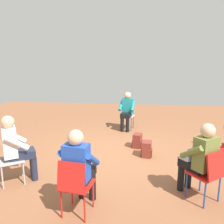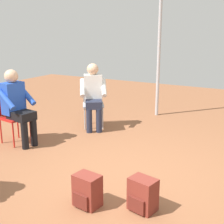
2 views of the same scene
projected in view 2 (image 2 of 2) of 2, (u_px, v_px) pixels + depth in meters
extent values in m
plane|color=brown|center=(122.00, 180.00, 3.98)|extent=(14.00, 14.00, 0.00)
cube|color=#B7B7BC|center=(93.00, 105.00, 6.04)|extent=(0.56, 0.56, 0.03)
cylinder|color=#B7B7BC|center=(103.00, 118.00, 5.95)|extent=(0.02, 0.02, 0.42)
cylinder|color=#B7B7BC|center=(85.00, 119.00, 5.92)|extent=(0.02, 0.02, 0.42)
cylinder|color=#B7B7BC|center=(102.00, 114.00, 6.27)|extent=(0.02, 0.02, 0.42)
cylinder|color=#B7B7BC|center=(85.00, 114.00, 6.24)|extent=(0.02, 0.02, 0.42)
cube|color=#B7B7BC|center=(93.00, 92.00, 6.16)|extent=(0.29, 0.37, 0.40)
cube|color=red|center=(15.00, 118.00, 5.18)|extent=(0.45, 0.45, 0.03)
cylinder|color=red|center=(30.00, 130.00, 5.27)|extent=(0.02, 0.02, 0.42)
cylinder|color=red|center=(13.00, 135.00, 5.01)|extent=(0.02, 0.02, 0.42)
cylinder|color=red|center=(18.00, 126.00, 5.47)|extent=(0.02, 0.02, 0.42)
cylinder|color=red|center=(1.00, 131.00, 5.21)|extent=(0.02, 0.02, 0.42)
cube|color=red|center=(7.00, 104.00, 5.24)|extent=(0.39, 0.14, 0.40)
cylinder|color=black|center=(34.00, 132.00, 5.10)|extent=(0.11, 0.11, 0.45)
cylinder|color=black|center=(25.00, 135.00, 4.96)|extent=(0.11, 0.11, 0.45)
cube|color=black|center=(21.00, 115.00, 5.05)|extent=(0.35, 0.46, 0.14)
cube|color=blue|center=(13.00, 98.00, 5.09)|extent=(0.37, 0.26, 0.52)
sphere|color=#DBAD89|center=(11.00, 76.00, 5.00)|extent=(0.22, 0.22, 0.22)
cylinder|color=blue|center=(27.00, 95.00, 5.18)|extent=(0.14, 0.40, 0.31)
cylinder|color=blue|center=(6.00, 99.00, 4.87)|extent=(0.14, 0.40, 0.31)
cylinder|color=#23283D|center=(99.00, 121.00, 5.75)|extent=(0.11, 0.11, 0.45)
cylinder|color=#23283D|center=(89.00, 121.00, 5.74)|extent=(0.11, 0.11, 0.45)
cube|color=#23283D|center=(94.00, 104.00, 5.83)|extent=(0.52, 0.48, 0.14)
cube|color=silver|center=(93.00, 88.00, 5.95)|extent=(0.37, 0.40, 0.52)
sphere|color=#DBAD89|center=(93.00, 69.00, 5.86)|extent=(0.22, 0.22, 0.22)
cylinder|color=silver|center=(104.00, 87.00, 5.86)|extent=(0.38, 0.30, 0.31)
cylinder|color=silver|center=(82.00, 88.00, 5.83)|extent=(0.38, 0.30, 0.31)
cube|color=maroon|center=(143.00, 194.00, 3.29)|extent=(0.25, 0.32, 0.36)
cube|color=maroon|center=(143.00, 201.00, 3.31)|extent=(0.29, 0.24, 0.16)
cube|color=maroon|center=(87.00, 190.00, 3.37)|extent=(0.24, 0.30, 0.36)
cube|color=maroon|center=(87.00, 197.00, 3.39)|extent=(0.27, 0.23, 0.16)
cylinder|color=#B2B2B7|center=(159.00, 54.00, 6.62)|extent=(0.07, 0.07, 2.71)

